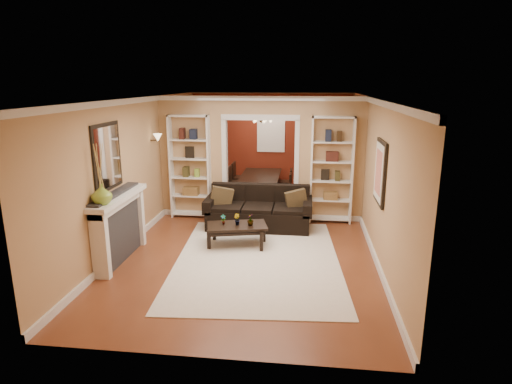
# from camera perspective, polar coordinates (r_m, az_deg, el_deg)

# --- Properties ---
(floor) EXTENTS (8.00, 8.00, 0.00)m
(floor) POSITION_cam_1_polar(r_m,az_deg,el_deg) (8.66, -0.29, -5.71)
(floor) COLOR brown
(floor) RESTS_ON ground
(ceiling) EXTENTS (8.00, 8.00, 0.00)m
(ceiling) POSITION_cam_1_polar(r_m,az_deg,el_deg) (8.13, -0.32, 12.45)
(ceiling) COLOR white
(ceiling) RESTS_ON ground
(wall_back) EXTENTS (8.00, 0.00, 8.00)m
(wall_back) POSITION_cam_1_polar(r_m,az_deg,el_deg) (12.21, 2.02, 6.76)
(wall_back) COLOR tan
(wall_back) RESTS_ON ground
(wall_front) EXTENTS (8.00, 0.00, 8.00)m
(wall_front) POSITION_cam_1_polar(r_m,az_deg,el_deg) (4.49, -6.64, -7.00)
(wall_front) COLOR tan
(wall_front) RESTS_ON ground
(wall_left) EXTENTS (0.00, 8.00, 8.00)m
(wall_left) POSITION_cam_1_polar(r_m,az_deg,el_deg) (8.85, -14.95, 3.32)
(wall_left) COLOR tan
(wall_left) RESTS_ON ground
(wall_right) EXTENTS (0.00, 8.00, 8.00)m
(wall_right) POSITION_cam_1_polar(r_m,az_deg,el_deg) (8.32, 15.28, 2.61)
(wall_right) COLOR tan
(wall_right) RESTS_ON ground
(partition_wall) EXTENTS (4.50, 0.15, 2.70)m
(partition_wall) POSITION_cam_1_polar(r_m,az_deg,el_deg) (9.46, 0.60, 4.51)
(partition_wall) COLOR tan
(partition_wall) RESTS_ON floor
(red_back_panel) EXTENTS (4.44, 0.04, 2.64)m
(red_back_panel) POSITION_cam_1_polar(r_m,az_deg,el_deg) (12.19, 2.01, 6.60)
(red_back_panel) COLOR maroon
(red_back_panel) RESTS_ON floor
(dining_window) EXTENTS (0.78, 0.03, 0.98)m
(dining_window) POSITION_cam_1_polar(r_m,az_deg,el_deg) (12.12, 2.00, 7.66)
(dining_window) COLOR #8CA5CC
(dining_window) RESTS_ON wall_back
(area_rug) EXTENTS (3.04, 4.07, 0.01)m
(area_rug) POSITION_cam_1_polar(r_m,az_deg,el_deg) (7.49, 0.21, -8.98)
(area_rug) COLOR white
(area_rug) RESTS_ON floor
(sofa) EXTENTS (2.21, 0.96, 0.86)m
(sofa) POSITION_cam_1_polar(r_m,az_deg,el_deg) (8.94, 0.35, -2.13)
(sofa) COLOR black
(sofa) RESTS_ON floor
(pillow_left) EXTENTS (0.47, 0.25, 0.45)m
(pillow_left) POSITION_cam_1_polar(r_m,az_deg,el_deg) (8.98, -4.64, -0.67)
(pillow_left) COLOR brown
(pillow_left) RESTS_ON sofa
(pillow_right) EXTENTS (0.44, 0.23, 0.43)m
(pillow_right) POSITION_cam_1_polar(r_m,az_deg,el_deg) (8.81, 5.41, -1.07)
(pillow_right) COLOR brown
(pillow_right) RESTS_ON sofa
(coffee_table) EXTENTS (1.20, 0.83, 0.41)m
(coffee_table) POSITION_cam_1_polar(r_m,az_deg,el_deg) (8.04, -2.54, -5.78)
(coffee_table) COLOR black
(coffee_table) RESTS_ON floor
(plant_left) EXTENTS (0.12, 0.10, 0.19)m
(plant_left) POSITION_cam_1_polar(r_m,az_deg,el_deg) (7.98, -4.37, -3.68)
(plant_left) COLOR #336626
(plant_left) RESTS_ON coffee_table
(plant_center) EXTENTS (0.15, 0.14, 0.21)m
(plant_center) POSITION_cam_1_polar(r_m,az_deg,el_deg) (7.93, -2.57, -3.68)
(plant_center) COLOR #336626
(plant_center) RESTS_ON coffee_table
(plant_right) EXTENTS (0.14, 0.14, 0.22)m
(plant_right) POSITION_cam_1_polar(r_m,az_deg,el_deg) (7.90, -0.74, -3.72)
(plant_right) COLOR #336626
(plant_right) RESTS_ON coffee_table
(bookshelf_left) EXTENTS (0.90, 0.30, 2.30)m
(bookshelf_left) POSITION_cam_1_polar(r_m,az_deg,el_deg) (9.62, -8.75, 3.30)
(bookshelf_left) COLOR white
(bookshelf_left) RESTS_ON floor
(bookshelf_right) EXTENTS (0.90, 0.30, 2.30)m
(bookshelf_right) POSITION_cam_1_polar(r_m,az_deg,el_deg) (9.29, 10.03, 2.85)
(bookshelf_right) COLOR white
(bookshelf_right) RESTS_ON floor
(fireplace) EXTENTS (0.32, 1.70, 1.16)m
(fireplace) POSITION_cam_1_polar(r_m,az_deg,el_deg) (7.64, -17.54, -4.58)
(fireplace) COLOR white
(fireplace) RESTS_ON floor
(vase) EXTENTS (0.35, 0.35, 0.32)m
(vase) POSITION_cam_1_polar(r_m,az_deg,el_deg) (6.95, -19.88, -0.28)
(vase) COLOR #83AB37
(vase) RESTS_ON fireplace
(mirror) EXTENTS (0.03, 0.95, 1.10)m
(mirror) POSITION_cam_1_polar(r_m,az_deg,el_deg) (7.41, -19.24, 4.45)
(mirror) COLOR silver
(mirror) RESTS_ON wall_left
(wall_sconce) EXTENTS (0.18, 0.18, 0.22)m
(wall_sconce) POSITION_cam_1_polar(r_m,az_deg,el_deg) (9.24, -13.32, 6.90)
(wall_sconce) COLOR #FFE0A5
(wall_sconce) RESTS_ON wall_left
(framed_art) EXTENTS (0.04, 0.85, 1.05)m
(framed_art) POSITION_cam_1_polar(r_m,az_deg,el_deg) (7.31, 16.17, 2.55)
(framed_art) COLOR black
(framed_art) RESTS_ON wall_right
(dining_table) EXTENTS (1.80, 1.00, 0.63)m
(dining_table) POSITION_cam_1_polar(r_m,az_deg,el_deg) (11.26, 0.78, 0.75)
(dining_table) COLOR black
(dining_table) RESTS_ON floor
(dining_chair_nw) EXTENTS (0.55, 0.55, 0.92)m
(dining_chair_nw) POSITION_cam_1_polar(r_m,az_deg,el_deg) (11.01, -2.24, 1.20)
(dining_chair_nw) COLOR black
(dining_chair_nw) RESTS_ON floor
(dining_chair_ne) EXTENTS (0.49, 0.49, 0.78)m
(dining_chair_ne) POSITION_cam_1_polar(r_m,az_deg,el_deg) (10.91, 3.49, 0.66)
(dining_chair_ne) COLOR black
(dining_chair_ne) RESTS_ON floor
(dining_chair_sw) EXTENTS (0.49, 0.49, 0.91)m
(dining_chair_sw) POSITION_cam_1_polar(r_m,az_deg,el_deg) (11.58, -1.77, 1.85)
(dining_chair_sw) COLOR black
(dining_chair_sw) RESTS_ON floor
(dining_chair_se) EXTENTS (0.49, 0.49, 0.75)m
(dining_chair_se) POSITION_cam_1_polar(r_m,az_deg,el_deg) (11.49, 3.66, 1.32)
(dining_chair_se) COLOR black
(dining_chair_se) RESTS_ON floor
(chandelier) EXTENTS (0.50, 0.50, 0.30)m
(chandelier) POSITION_cam_1_polar(r_m,az_deg,el_deg) (10.85, 1.47, 9.36)
(chandelier) COLOR #3F2F1C
(chandelier) RESTS_ON ceiling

